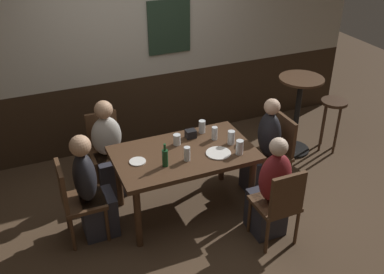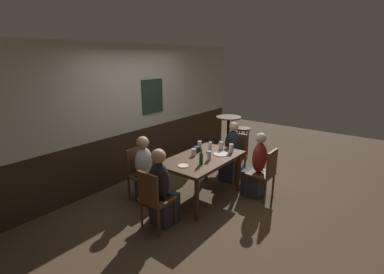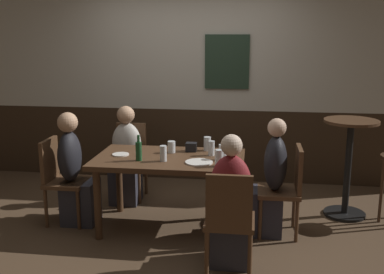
# 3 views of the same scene
# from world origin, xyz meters

# --- Properties ---
(ground_plane) EXTENTS (12.00, 12.00, 0.00)m
(ground_plane) POSITION_xyz_m (0.00, 0.00, 0.00)
(ground_plane) COLOR #4C3826
(wall_back) EXTENTS (6.40, 0.13, 2.60)m
(wall_back) POSITION_xyz_m (0.00, 1.65, 1.30)
(wall_back) COLOR #332316
(wall_back) RESTS_ON ground_plane
(dining_table) EXTENTS (1.46, 0.87, 0.74)m
(dining_table) POSITION_xyz_m (0.00, 0.00, 0.65)
(dining_table) COLOR #472D1C
(dining_table) RESTS_ON ground_plane
(chair_right_near) EXTENTS (0.40, 0.40, 0.88)m
(chair_right_near) POSITION_xyz_m (0.64, -0.85, 0.50)
(chair_right_near) COLOR #513521
(chair_right_near) RESTS_ON ground_plane
(chair_head_east) EXTENTS (0.40, 0.40, 0.88)m
(chair_head_east) POSITION_xyz_m (1.14, 0.00, 0.50)
(chair_head_east) COLOR #513521
(chair_head_east) RESTS_ON ground_plane
(chair_left_far) EXTENTS (0.40, 0.40, 0.88)m
(chair_left_far) POSITION_xyz_m (-0.64, 0.85, 0.50)
(chair_left_far) COLOR #513521
(chair_left_far) RESTS_ON ground_plane
(chair_head_west) EXTENTS (0.40, 0.40, 0.88)m
(chair_head_west) POSITION_xyz_m (-1.14, 0.00, 0.50)
(chair_head_west) COLOR #513521
(chair_head_west) RESTS_ON ground_plane
(person_right_near) EXTENTS (0.34, 0.37, 1.15)m
(person_right_near) POSITION_xyz_m (0.64, -0.69, 0.48)
(person_right_near) COLOR #2D2D38
(person_right_near) RESTS_ON ground_plane
(person_head_east) EXTENTS (0.37, 0.34, 1.15)m
(person_head_east) POSITION_xyz_m (0.98, 0.00, 0.48)
(person_head_east) COLOR #2D2D38
(person_head_east) RESTS_ON ground_plane
(person_left_far) EXTENTS (0.34, 0.37, 1.12)m
(person_left_far) POSITION_xyz_m (-0.64, 0.69, 0.47)
(person_left_far) COLOR #2D2D38
(person_left_far) RESTS_ON ground_plane
(person_head_west) EXTENTS (0.37, 0.34, 1.16)m
(person_head_west) POSITION_xyz_m (-0.98, 0.00, 0.49)
(person_head_west) COLOR #2D2D38
(person_head_west) RESTS_ON ground_plane
(tumbler_water) EXTENTS (0.08, 0.08, 0.15)m
(tumbler_water) POSITION_xyz_m (0.51, -0.25, 0.81)
(tumbler_water) COLOR silver
(tumbler_water) RESTS_ON dining_table
(pint_glass_pale) EXTENTS (0.08, 0.08, 0.12)m
(pint_glass_pale) POSITION_xyz_m (-0.01, 0.17, 0.79)
(pint_glass_pale) COLOR silver
(pint_glass_pale) RESTS_ON dining_table
(beer_glass_tall) EXTENTS (0.07, 0.07, 0.14)m
(beer_glass_tall) POSITION_xyz_m (0.34, 0.31, 0.80)
(beer_glass_tall) COLOR silver
(beer_glass_tall) RESTS_ON dining_table
(tumbler_short) EXTENTS (0.06, 0.06, 0.15)m
(tumbler_short) POSITION_xyz_m (-0.03, -0.15, 0.81)
(tumbler_short) COLOR silver
(tumbler_short) RESTS_ON dining_table
(pint_glass_stout) EXTENTS (0.06, 0.06, 0.15)m
(pint_glass_stout) POSITION_xyz_m (0.40, 0.11, 0.81)
(pint_glass_stout) COLOR silver
(pint_glass_stout) RESTS_ON dining_table
(beer_glass_half) EXTENTS (0.08, 0.08, 0.15)m
(beer_glass_half) POSITION_xyz_m (0.52, -0.04, 0.81)
(beer_glass_half) COLOR silver
(beer_glass_half) RESTS_ON dining_table
(beer_bottle_green) EXTENTS (0.06, 0.06, 0.25)m
(beer_bottle_green) POSITION_xyz_m (-0.26, -0.17, 0.84)
(beer_bottle_green) COLOR #194723
(beer_bottle_green) RESTS_ON dining_table
(plate_white_large) EXTENTS (0.26, 0.26, 0.01)m
(plate_white_large) POSITION_xyz_m (0.31, -0.17, 0.75)
(plate_white_large) COLOR white
(plate_white_large) RESTS_ON dining_table
(plate_white_small) EXTENTS (0.17, 0.17, 0.01)m
(plate_white_small) POSITION_xyz_m (-0.50, 0.01, 0.75)
(plate_white_small) COLOR white
(plate_white_small) RESTS_ON dining_table
(condiment_caddy) EXTENTS (0.11, 0.09, 0.09)m
(condiment_caddy) POSITION_xyz_m (0.18, 0.25, 0.79)
(condiment_caddy) COLOR black
(condiment_caddy) RESTS_ON dining_table
(side_bar_table) EXTENTS (0.56, 0.56, 1.05)m
(side_bar_table) POSITION_xyz_m (1.82, 0.57, 0.62)
(side_bar_table) COLOR black
(side_bar_table) RESTS_ON ground_plane
(bar_stool) EXTENTS (0.34, 0.34, 0.72)m
(bar_stool) POSITION_xyz_m (2.27, 0.42, 0.56)
(bar_stool) COLOR #422B1C
(bar_stool) RESTS_ON ground_plane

